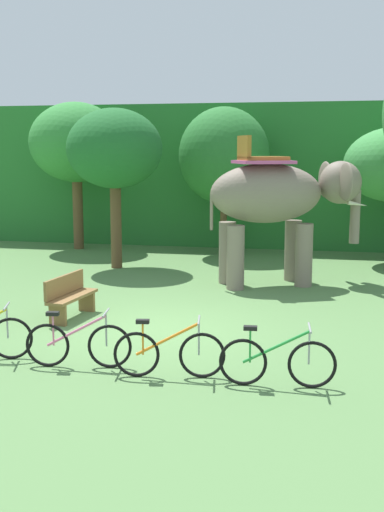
{
  "coord_description": "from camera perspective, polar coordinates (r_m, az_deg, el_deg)",
  "views": [
    {
      "loc": [
        3.13,
        -11.55,
        3.43
      ],
      "look_at": [
        0.52,
        1.0,
        1.3
      ],
      "focal_mm": 44.91,
      "sensor_mm": 36.0,
      "label": 1
    }
  ],
  "objects": [
    {
      "name": "bike_green",
      "position": [
        9.53,
        7.59,
        -9.29
      ],
      "size": [
        1.71,
        0.52,
        0.92
      ],
      "color": "black",
      "rests_on": "ground"
    },
    {
      "name": "elephant",
      "position": [
        16.43,
        7.74,
        5.07
      ],
      "size": [
        4.17,
        2.96,
        3.78
      ],
      "color": "gray",
      "rests_on": "ground"
    },
    {
      "name": "bike_pink",
      "position": [
        10.41,
        -10.1,
        -7.72
      ],
      "size": [
        1.7,
        0.52,
        0.92
      ],
      "color": "black",
      "rests_on": "ground"
    },
    {
      "name": "bike_orange",
      "position": [
        9.82,
        -2.07,
        -8.63
      ],
      "size": [
        1.7,
        0.52,
        0.92
      ],
      "color": "black",
      "rests_on": "ground"
    },
    {
      "name": "tree_center_left",
      "position": [
        21.0,
        2.87,
        8.89
      ],
      "size": [
        2.95,
        2.95,
        4.81
      ],
      "color": "brown",
      "rests_on": "ground"
    },
    {
      "name": "tree_far_right",
      "position": [
        22.6,
        -10.3,
        9.86
      ],
      "size": [
        3.18,
        3.18,
        5.04
      ],
      "color": "brown",
      "rests_on": "ground"
    },
    {
      "name": "wooden_bench",
      "position": [
        13.42,
        -10.84,
        -3.44
      ],
      "size": [
        0.59,
        1.54,
        0.89
      ],
      "color": "brown",
      "rests_on": "ground"
    },
    {
      "name": "foliage_hedge",
      "position": [
        25.38,
        4.72,
        7.33
      ],
      "size": [
        36.0,
        6.0,
        5.02
      ],
      "primitive_type": "cube",
      "color": "#28702D",
      "rests_on": "ground"
    },
    {
      "name": "tree_right",
      "position": [
        18.69,
        -6.91,
        9.39
      ],
      "size": [
        2.74,
        2.74,
        4.61
      ],
      "color": "brown",
      "rests_on": "ground"
    },
    {
      "name": "ground_plane",
      "position": [
        12.45,
        -3.28,
        -6.58
      ],
      "size": [
        80.0,
        80.0,
        0.0
      ],
      "primitive_type": "plane",
      "color": "#567F47"
    }
  ]
}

